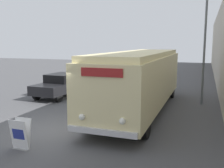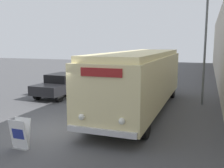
{
  "view_description": "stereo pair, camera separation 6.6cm",
  "coord_description": "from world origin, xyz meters",
  "px_view_note": "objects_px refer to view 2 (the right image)",
  "views": [
    {
      "loc": [
        5.48,
        -8.77,
        3.49
      ],
      "look_at": [
        1.76,
        1.59,
        1.75
      ],
      "focal_mm": 42.0,
      "sensor_mm": 36.0,
      "label": 1
    },
    {
      "loc": [
        5.54,
        -8.74,
        3.49
      ],
      "look_at": [
        1.76,
        1.59,
        1.75
      ],
      "focal_mm": 42.0,
      "sensor_mm": 36.0,
      "label": 2
    }
  ],
  "objects_px": {
    "streetlamp": "(207,19)",
    "parked_car_near": "(62,85)",
    "vintage_bus": "(141,78)",
    "parked_car_far": "(123,68)",
    "sign_board": "(20,134)",
    "parked_car_mid": "(102,75)"
  },
  "relations": [
    {
      "from": "vintage_bus",
      "to": "streetlamp",
      "type": "relative_size",
      "value": 1.42
    },
    {
      "from": "vintage_bus",
      "to": "parked_car_mid",
      "type": "relative_size",
      "value": 2.32
    },
    {
      "from": "sign_board",
      "to": "parked_car_far",
      "type": "bearing_deg",
      "value": 97.94
    },
    {
      "from": "parked_car_mid",
      "to": "parked_car_far",
      "type": "bearing_deg",
      "value": 88.22
    },
    {
      "from": "sign_board",
      "to": "parked_car_mid",
      "type": "height_order",
      "value": "parked_car_mid"
    },
    {
      "from": "parked_car_mid",
      "to": "parked_car_far",
      "type": "relative_size",
      "value": 0.98
    },
    {
      "from": "sign_board",
      "to": "parked_car_mid",
      "type": "xyz_separation_m",
      "value": [
        -2.9,
        14.29,
        0.25
      ]
    },
    {
      "from": "sign_board",
      "to": "parked_car_mid",
      "type": "distance_m",
      "value": 14.58
    },
    {
      "from": "parked_car_near",
      "to": "parked_car_far",
      "type": "height_order",
      "value": "parked_car_far"
    },
    {
      "from": "streetlamp",
      "to": "parked_car_near",
      "type": "distance_m",
      "value": 9.65
    },
    {
      "from": "streetlamp",
      "to": "parked_car_far",
      "type": "xyz_separation_m",
      "value": [
        -8.31,
        11.26,
        -3.97
      ]
    },
    {
      "from": "streetlamp",
      "to": "parked_car_mid",
      "type": "xyz_separation_m",
      "value": [
        -8.42,
        5.57,
        -4.02
      ]
    },
    {
      "from": "vintage_bus",
      "to": "parked_car_mid",
      "type": "bearing_deg",
      "value": 123.93
    },
    {
      "from": "vintage_bus",
      "to": "parked_car_far",
      "type": "bearing_deg",
      "value": 111.11
    },
    {
      "from": "parked_car_near",
      "to": "parked_car_far",
      "type": "distance_m",
      "value": 11.86
    },
    {
      "from": "sign_board",
      "to": "streetlamp",
      "type": "distance_m",
      "value": 11.17
    },
    {
      "from": "parked_car_far",
      "to": "vintage_bus",
      "type": "bearing_deg",
      "value": -70.22
    },
    {
      "from": "vintage_bus",
      "to": "parked_car_far",
      "type": "height_order",
      "value": "vintage_bus"
    },
    {
      "from": "sign_board",
      "to": "parked_car_near",
      "type": "distance_m",
      "value": 8.76
    },
    {
      "from": "streetlamp",
      "to": "parked_car_near",
      "type": "xyz_separation_m",
      "value": [
        -8.76,
        -0.59,
        -4.0
      ]
    },
    {
      "from": "sign_board",
      "to": "parked_car_near",
      "type": "height_order",
      "value": "parked_car_near"
    },
    {
      "from": "parked_car_mid",
      "to": "parked_car_far",
      "type": "distance_m",
      "value": 5.69
    }
  ]
}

